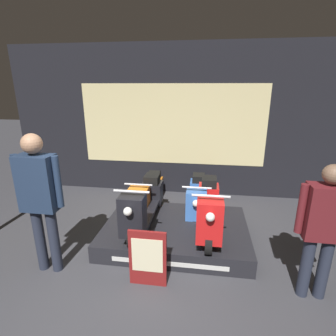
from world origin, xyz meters
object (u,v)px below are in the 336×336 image
(scooter_display_right, at_px, (209,208))
(person_left_browsing, at_px, (40,193))
(scooter_backrow_0, at_px, (148,195))
(price_sign_board, at_px, (148,258))
(scooter_display_left, at_px, (144,204))
(scooter_backrow_1, at_px, (197,198))
(person_right_browsing, at_px, (323,224))

(scooter_display_right, height_order, person_left_browsing, person_left_browsing)
(scooter_backrow_0, relative_size, price_sign_board, 2.34)
(scooter_display_left, distance_m, scooter_backrow_1, 1.24)
(scooter_display_right, distance_m, scooter_backrow_1, 0.97)
(scooter_backrow_0, bearing_deg, person_right_browsing, -38.15)
(scooter_backrow_1, distance_m, person_left_browsing, 2.75)
(scooter_display_right, xyz_separation_m, price_sign_board, (-0.72, -1.04, -0.21))
(person_left_browsing, height_order, price_sign_board, person_left_browsing)
(person_left_browsing, bearing_deg, person_right_browsing, 0.00)
(scooter_display_left, xyz_separation_m, person_right_browsing, (2.20, -0.94, 0.35))
(scooter_backrow_1, bearing_deg, price_sign_board, -105.05)
(scooter_backrow_1, height_order, person_left_browsing, person_left_browsing)
(scooter_display_right, distance_m, scooter_backrow_0, 1.49)
(scooter_display_right, relative_size, scooter_backrow_0, 1.00)
(scooter_display_left, relative_size, person_right_browsing, 1.08)
(scooter_display_left, bearing_deg, price_sign_board, -74.90)
(scooter_display_left, relative_size, person_left_browsing, 0.95)
(scooter_backrow_0, relative_size, scooter_backrow_1, 1.00)
(price_sign_board, bearing_deg, scooter_display_left, 105.10)
(scooter_display_left, height_order, scooter_backrow_0, scooter_display_left)
(scooter_display_right, bearing_deg, scooter_backrow_0, 141.75)
(scooter_display_left, bearing_deg, scooter_backrow_1, 48.51)
(scooter_display_left, bearing_deg, scooter_backrow_0, 99.44)
(scooter_display_left, xyz_separation_m, scooter_backrow_0, (-0.15, 0.91, -0.26))
(scooter_display_right, xyz_separation_m, scooter_backrow_0, (-1.16, 0.91, -0.26))
(person_left_browsing, bearing_deg, scooter_backrow_0, 63.39)
(person_left_browsing, xyz_separation_m, price_sign_board, (1.36, -0.10, -0.73))
(person_right_browsing, height_order, price_sign_board, person_right_browsing)
(person_right_browsing, bearing_deg, scooter_backrow_1, 127.07)
(person_left_browsing, relative_size, price_sign_board, 2.47)
(price_sign_board, bearing_deg, person_left_browsing, 175.68)
(scooter_display_right, distance_m, person_left_browsing, 2.34)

